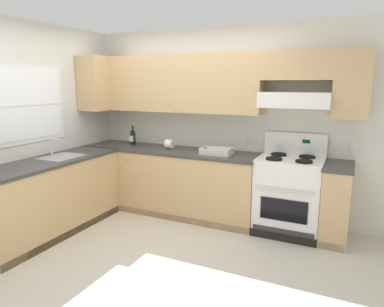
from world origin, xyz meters
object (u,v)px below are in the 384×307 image
at_px(stove, 289,195).
at_px(wine_bottle, 133,136).
at_px(bowl, 216,152).
at_px(paper_towel_roll, 169,144).

relative_size(stove, wine_bottle, 3.92).
relative_size(stove, bowl, 3.04).
bearing_deg(bowl, paper_towel_roll, 173.03).
distance_m(wine_bottle, paper_towel_roll, 0.66).
distance_m(wine_bottle, bowl, 1.40).
relative_size(wine_bottle, bowl, 0.78).
relative_size(stove, paper_towel_roll, 9.41).
relative_size(wine_bottle, paper_towel_roll, 2.40).
distance_m(bowl, paper_towel_roll, 0.74).
bearing_deg(wine_bottle, paper_towel_roll, -5.30).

